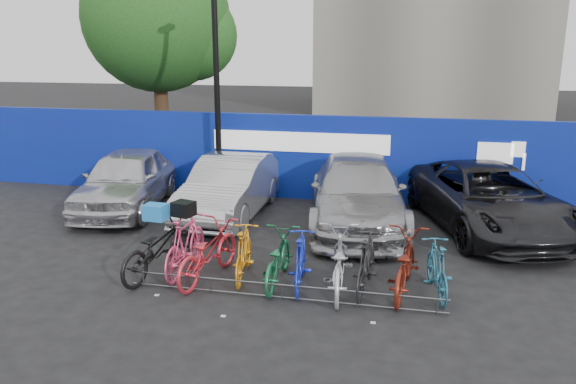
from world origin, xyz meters
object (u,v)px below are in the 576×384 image
(bike_3, at_px, (244,253))
(car_0, at_px, (126,179))
(bike_rack, at_px, (282,291))
(bike_2, at_px, (208,252))
(tree, at_px, (163,22))
(car_3, at_px, (488,198))
(bike_7, at_px, (366,263))
(bike_4, at_px, (277,258))
(bike_6, at_px, (338,262))
(bike_0, at_px, (158,247))
(bike_9, at_px, (437,269))
(car_2, at_px, (357,192))
(bike_5, at_px, (300,261))
(lamppost, at_px, (217,83))
(bike_1, at_px, (185,244))
(car_1, at_px, (230,187))
(bike_8, at_px, (404,264))

(bike_3, bearing_deg, car_0, -48.31)
(bike_rack, relative_size, bike_2, 2.73)
(tree, relative_size, car_0, 1.66)
(car_3, bearing_deg, bike_7, -139.15)
(bike_4, bearing_deg, tree, -57.48)
(bike_6, bearing_deg, bike_rack, 27.18)
(bike_0, bearing_deg, bike_9, -164.65)
(bike_0, bearing_deg, bike_4, -164.45)
(car_2, relative_size, bike_5, 3.23)
(bike_3, distance_m, bike_4, 0.68)
(lamppost, xyz_separation_m, bike_5, (3.40, -5.41, -2.76))
(car_2, xyz_separation_m, bike_1, (-2.92, -3.79, -0.22))
(car_1, height_order, bike_4, car_1)
(car_1, xyz_separation_m, bike_3, (1.50, -3.81, -0.26))
(bike_rack, xyz_separation_m, car_2, (0.83, 4.59, 0.63))
(bike_9, bearing_deg, bike_3, -9.24)
(bike_rack, relative_size, car_0, 1.19)
(bike_1, bearing_deg, bike_9, -179.85)
(car_3, distance_m, bike_0, 7.72)
(bike_4, bearing_deg, bike_rack, 109.19)
(car_0, distance_m, bike_4, 6.43)
(bike_3, relative_size, bike_9, 1.01)
(bike_4, relative_size, bike_8, 0.90)
(tree, bearing_deg, bike_0, -67.28)
(bike_9, bearing_deg, tree, -55.97)
(car_3, xyz_separation_m, bike_3, (-4.82, -4.04, -0.27))
(bike_5, bearing_deg, bike_7, 179.39)
(car_2, relative_size, bike_4, 2.96)
(bike_2, xyz_separation_m, bike_4, (1.31, 0.10, -0.05))
(bike_1, height_order, bike_7, bike_1)
(car_1, relative_size, car_2, 0.84)
(tree, xyz_separation_m, car_0, (1.45, -6.06, -4.27))
(lamppost, height_order, car_0, lamppost)
(car_2, relative_size, bike_1, 2.88)
(car_1, xyz_separation_m, bike_0, (-0.14, -4.00, -0.21))
(bike_1, bearing_deg, car_3, -145.87)
(bike_2, bearing_deg, bike_4, -164.88)
(car_0, xyz_separation_m, bike_0, (2.78, -4.02, -0.25))
(bike_7, bearing_deg, bike_6, 18.66)
(bike_8, bearing_deg, tree, -42.58)
(car_2, distance_m, bike_4, 4.07)
(bike_7, bearing_deg, bike_3, 3.40)
(car_3, relative_size, bike_9, 3.35)
(car_2, distance_m, bike_1, 4.79)
(car_1, bearing_deg, bike_6, -50.36)
(bike_0, height_order, bike_3, bike_0)
(bike_0, distance_m, bike_1, 0.51)
(lamppost, relative_size, car_0, 1.30)
(car_0, relative_size, bike_4, 2.53)
(lamppost, distance_m, bike_8, 7.90)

